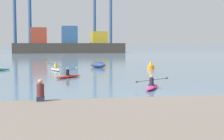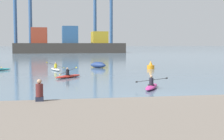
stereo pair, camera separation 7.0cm
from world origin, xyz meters
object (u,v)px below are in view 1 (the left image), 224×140
(container_barge, at_px, (69,44))
(capsized_dinghy, at_px, (98,65))
(kayak_white, at_px, (55,69))
(gantry_crane_west, at_px, (22,1))
(kayak_red, at_px, (68,76))
(channel_buoy, at_px, (151,66))
(kayak_magenta, at_px, (152,86))
(gantry_crane_west_mid, at_px, (103,7))
(seated_onlooker, at_px, (40,91))

(container_barge, bearing_deg, capsized_dinghy, -90.04)
(container_barge, xyz_separation_m, kayak_white, (-5.54, -74.34, -2.71))
(gantry_crane_west, distance_m, kayak_white, 82.64)
(kayak_red, bearing_deg, channel_buoy, 41.00)
(capsized_dinghy, height_order, kayak_white, kayak_white)
(gantry_crane_west, relative_size, kayak_magenta, 10.88)
(gantry_crane_west_mid, xyz_separation_m, capsized_dinghy, (-13.80, -85.29, -16.44))
(gantry_crane_west_mid, distance_m, kayak_white, 92.38)
(channel_buoy, distance_m, seated_onlooker, 29.27)
(container_barge, height_order, gantry_crane_west, gantry_crane_west)
(kayak_magenta, bearing_deg, gantry_crane_west, 99.37)
(channel_buoy, height_order, seated_onlooker, seated_onlooker)
(kayak_magenta, bearing_deg, seated_onlooker, -130.34)
(channel_buoy, height_order, kayak_white, kayak_white)
(kayak_red, height_order, kayak_magenta, kayak_red)
(container_barge, distance_m, gantry_crane_west, 21.96)
(gantry_crane_west, relative_size, capsized_dinghy, 13.10)
(gantry_crane_west, xyz_separation_m, seated_onlooker, (8.83, -106.32, -16.25))
(gantry_crane_west, bearing_deg, kayak_white, -83.03)
(container_barge, xyz_separation_m, gantry_crane_west, (-15.34, 5.88, 14.57))
(kayak_white, bearing_deg, capsized_dinghy, 32.63)
(container_barge, distance_m, kayak_white, 74.59)
(gantry_crane_west, distance_m, channel_buoy, 84.46)
(capsized_dinghy, bearing_deg, seated_onlooker, -102.30)
(container_barge, relative_size, kayak_red, 12.53)
(gantry_crane_west_mid, height_order, kayak_white, gantry_crane_west_mid)
(gantry_crane_west, distance_m, kayak_red, 91.40)
(container_barge, distance_m, channel_buoy, 74.31)
(kayak_white, bearing_deg, seated_onlooker, -92.13)
(gantry_crane_west_mid, xyz_separation_m, kayak_white, (-19.29, -88.80, -16.61))
(capsized_dinghy, relative_size, seated_onlooker, 3.08)
(seated_onlooker, bearing_deg, kayak_red, 83.39)
(seated_onlooker, bearing_deg, capsized_dinghy, 77.70)
(gantry_crane_west, bearing_deg, gantry_crane_west_mid, 16.44)
(gantry_crane_west_mid, bearing_deg, seated_onlooker, -100.00)
(gantry_crane_west_mid, relative_size, kayak_magenta, 10.16)
(gantry_crane_west_mid, distance_m, seated_onlooker, 117.71)
(container_barge, height_order, channel_buoy, container_barge)
(capsized_dinghy, bearing_deg, gantry_crane_west, 101.27)
(gantry_crane_west, bearing_deg, capsized_dinghy, -78.73)
(channel_buoy, bearing_deg, seated_onlooker, -115.45)
(gantry_crane_west, relative_size, gantry_crane_west_mid, 1.07)
(container_barge, distance_m, capsized_dinghy, 70.87)
(kayak_red, bearing_deg, seated_onlooker, -96.61)
(gantry_crane_west, bearing_deg, kayak_magenta, -80.63)
(container_barge, xyz_separation_m, seated_onlooker, (-6.51, -100.44, -1.69))
(container_barge, height_order, kayak_white, container_barge)
(gantry_crane_west, height_order, kayak_white, gantry_crane_west)
(kayak_magenta, height_order, kayak_white, kayak_white)
(gantry_crane_west_mid, xyz_separation_m, kayak_red, (-18.27, -97.68, -16.61))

